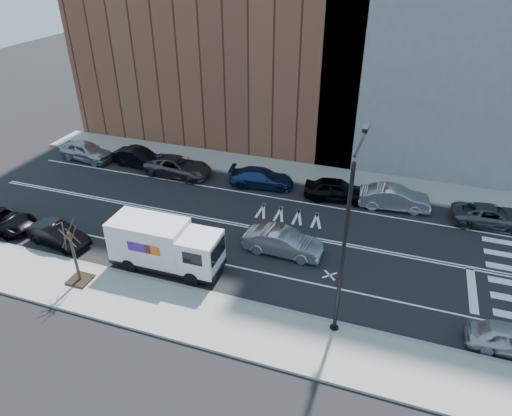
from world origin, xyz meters
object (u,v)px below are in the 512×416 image
Objects in this scene: far_parked_b at (139,158)px; driving_sedan at (283,242)px; fedex_van at (165,245)px; far_parked_a at (86,151)px.

far_parked_b is 16.65m from driving_sedan.
fedex_van reaches higher than far_parked_a.
fedex_van is 1.35× the size of far_parked_a.
fedex_van is 6.97m from driving_sedan.
far_parked_b is at bearing 62.91° from driving_sedan.
driving_sedan is at bearing -110.36° from far_parked_b.
fedex_van reaches higher than driving_sedan.
driving_sedan reaches higher than far_parked_b.
driving_sedan is at bearing -104.63° from far_parked_a.
far_parked_b is at bearing -80.02° from far_parked_a.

